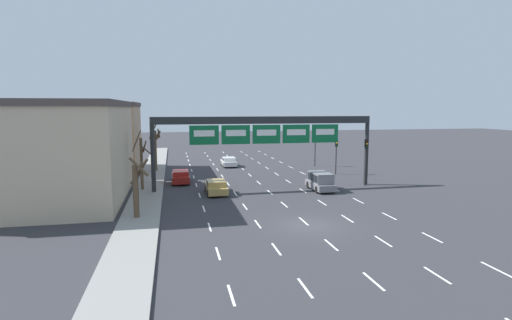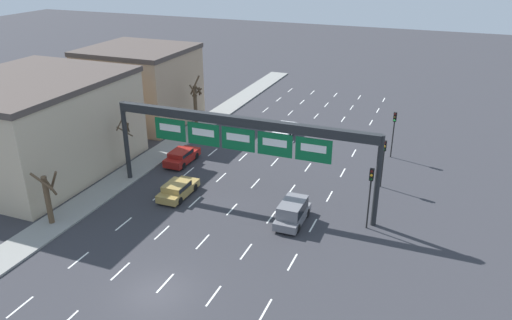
# 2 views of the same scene
# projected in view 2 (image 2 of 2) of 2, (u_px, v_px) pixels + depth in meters

# --- Properties ---
(ground_plane) EXTENTS (220.00, 220.00, 0.00)m
(ground_plane) POSITION_uv_depth(u_px,v_px,m) (157.00, 293.00, 29.80)
(ground_plane) COLOR #333338
(sidewalk_left) EXTENTS (2.80, 110.00, 0.15)m
(sidewalk_left) POSITION_uv_depth(u_px,v_px,m) (12.00, 252.00, 33.59)
(sidewalk_left) COLOR gray
(sidewalk_left) RESTS_ON ground_plane
(lane_dashes) EXTENTS (13.32, 67.00, 0.01)m
(lane_dashes) POSITION_uv_depth(u_px,v_px,m) (244.00, 196.00, 41.31)
(lane_dashes) COLOR white
(lane_dashes) RESTS_ON ground_plane
(sign_gantry) EXTENTS (21.81, 0.70, 7.10)m
(sign_gantry) POSITION_uv_depth(u_px,v_px,m) (240.00, 131.00, 38.27)
(sign_gantry) COLOR #232628
(sign_gantry) RESTS_ON ground_plane
(building_near) EXTENTS (13.32, 15.99, 8.54)m
(building_near) POSITION_uv_depth(u_px,v_px,m) (34.00, 125.00, 44.60)
(building_near) COLOR #C6B293
(building_near) RESTS_ON ground_plane
(building_far) EXTENTS (11.13, 10.54, 8.60)m
(building_far) POSITION_uv_depth(u_px,v_px,m) (141.00, 85.00, 57.31)
(building_far) COLOR tan
(building_far) RESTS_ON ground_plane
(car_white) EXTENTS (1.82, 3.98, 1.26)m
(car_white) POSITION_uv_depth(u_px,v_px,m) (285.00, 129.00, 54.36)
(car_white) COLOR silver
(car_white) RESTS_ON ground_plane
(car_red) EXTENTS (1.81, 4.24, 1.33)m
(car_red) POSITION_uv_depth(u_px,v_px,m) (182.00, 156.00, 47.24)
(car_red) COLOR maroon
(car_red) RESTS_ON ground_plane
(car_gold) EXTENTS (1.85, 4.23, 1.29)m
(car_gold) POSITION_uv_depth(u_px,v_px,m) (178.00, 189.00, 40.93)
(car_gold) COLOR #A88947
(car_gold) RESTS_ON ground_plane
(suv_grey) EXTENTS (1.81, 4.09, 1.75)m
(suv_grey) POSITION_uv_depth(u_px,v_px,m) (293.00, 211.00, 36.98)
(suv_grey) COLOR slate
(suv_grey) RESTS_ON ground_plane
(traffic_light_near_gantry) EXTENTS (0.30, 0.35, 4.78)m
(traffic_light_near_gantry) POSITION_uv_depth(u_px,v_px,m) (370.00, 186.00, 35.27)
(traffic_light_near_gantry) COLOR black
(traffic_light_near_gantry) RESTS_ON ground_plane
(traffic_light_mid_block) EXTENTS (0.30, 0.35, 4.58)m
(traffic_light_mid_block) POSITION_uv_depth(u_px,v_px,m) (394.00, 126.00, 47.54)
(traffic_light_mid_block) COLOR black
(traffic_light_mid_block) RESTS_ON ground_plane
(traffic_light_far_end) EXTENTS (0.30, 0.35, 4.24)m
(traffic_light_far_end) POSITION_uv_depth(u_px,v_px,m) (384.00, 154.00, 41.66)
(traffic_light_far_end) COLOR black
(traffic_light_far_end) RESTS_ON ground_plane
(tree_bare_closest) EXTENTS (1.83, 1.83, 5.63)m
(tree_bare_closest) POSITION_uv_depth(u_px,v_px,m) (126.00, 141.00, 44.70)
(tree_bare_closest) COLOR brown
(tree_bare_closest) RESTS_ON sidewalk_left
(tree_bare_second) EXTENTS (1.46, 1.96, 4.43)m
(tree_bare_second) POSITION_uv_depth(u_px,v_px,m) (48.00, 196.00, 36.17)
(tree_bare_second) COLOR brown
(tree_bare_second) RESTS_ON sidewalk_left
(tree_bare_third) EXTENTS (1.53, 1.41, 6.04)m
(tree_bare_third) POSITION_uv_depth(u_px,v_px,m) (196.00, 104.00, 54.47)
(tree_bare_third) COLOR brown
(tree_bare_third) RESTS_ON sidewalk_left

